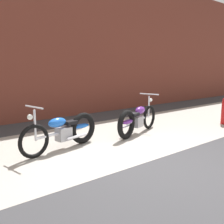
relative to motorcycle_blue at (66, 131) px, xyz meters
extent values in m
plane|color=#38383A|center=(0.75, -1.69, -0.40)|extent=(80.00, 80.00, 0.00)
cube|color=#9E998E|center=(0.75, 0.06, -0.40)|extent=(36.00, 3.50, 0.01)
cube|color=brown|center=(0.75, 3.51, 2.27)|extent=(36.00, 0.50, 5.33)
torus|color=black|center=(-0.79, -0.15, -0.06)|extent=(0.68, 0.21, 0.68)
torus|color=black|center=(0.48, 0.09, -0.03)|extent=(0.74, 0.27, 0.73)
cylinder|color=silver|center=(-0.15, -0.03, -0.02)|extent=(1.22, 0.29, 0.06)
cube|color=#99999E|center=(-0.08, -0.01, -0.06)|extent=(0.36, 0.28, 0.28)
ellipsoid|color=blue|center=(-0.23, -0.04, 0.22)|extent=(0.47, 0.27, 0.20)
ellipsoid|color=blue|center=(0.43, 0.09, 0.03)|extent=(0.47, 0.26, 0.10)
cube|color=black|center=(0.12, 0.02, 0.16)|extent=(0.31, 0.25, 0.08)
cylinder|color=silver|center=(-0.75, -0.14, 0.25)|extent=(0.05, 0.05, 0.62)
cylinder|color=silver|center=(-0.75, -0.14, 0.61)|extent=(0.14, 0.58, 0.03)
sphere|color=white|center=(-0.85, -0.16, 0.43)|extent=(0.11, 0.11, 0.11)
cylinder|color=silver|center=(0.19, -0.11, -0.14)|extent=(0.55, 0.16, 0.06)
torus|color=black|center=(2.76, 0.14, -0.06)|extent=(0.67, 0.28, 0.68)
torus|color=black|center=(1.52, -0.26, -0.03)|extent=(0.73, 0.35, 0.73)
cylinder|color=silver|center=(2.14, -0.06, -0.02)|extent=(1.19, 0.43, 0.06)
cube|color=#99999E|center=(2.06, -0.08, -0.06)|extent=(0.37, 0.31, 0.28)
ellipsoid|color=#6B2D93|center=(2.21, -0.04, 0.22)|extent=(0.48, 0.32, 0.20)
ellipsoid|color=#6B2D93|center=(1.57, -0.24, 0.03)|extent=(0.47, 0.31, 0.10)
cube|color=black|center=(1.87, -0.15, 0.16)|extent=(0.33, 0.28, 0.08)
cylinder|color=silver|center=(2.72, 0.13, 0.25)|extent=(0.06, 0.06, 0.62)
cylinder|color=silver|center=(2.72, 0.13, 0.61)|extent=(0.21, 0.56, 0.03)
sphere|color=white|center=(2.81, 0.16, 0.43)|extent=(0.11, 0.11, 0.11)
cylinder|color=silver|center=(1.79, -0.01, -0.14)|extent=(0.54, 0.22, 0.06)
camera|label=1|loc=(-2.62, -4.87, 1.37)|focal=41.22mm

